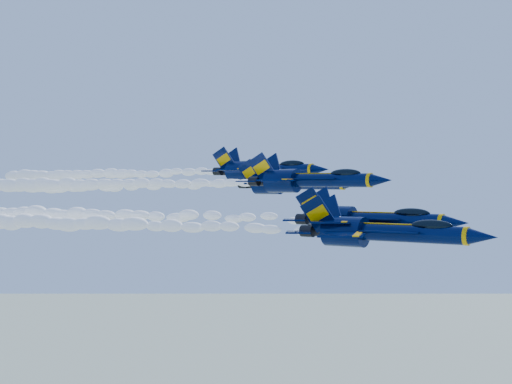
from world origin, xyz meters
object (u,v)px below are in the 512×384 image
Objects in this scene: jet_fourth at (291,183)px; jet_third at (309,180)px; jet_lead at (381,232)px; jet_second at (368,219)px; jet_fifth at (263,170)px.

jet_third is at bearing -45.47° from jet_fourth.
jet_lead is 0.94× the size of jet_third.
jet_second is at bearing 127.63° from jet_lead.
jet_fifth is at bearing 137.84° from jet_fourth.
jet_third is (-16.00, 15.86, 4.38)m from jet_lead.
jet_fourth is (-19.15, 18.16, 3.24)m from jet_second.
jet_third is at bearing 137.55° from jet_second.
jet_second is at bearing -42.45° from jet_third.
jet_fifth reaches higher than jet_third.
jet_third reaches higher than jet_second.
jet_lead is 5.32m from jet_second.
jet_lead is 31.86m from jet_fourth.
jet_fifth is at bearing 136.98° from jet_second.
jet_lead is 46.49m from jet_fifth.
jet_fifth reaches higher than jet_second.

